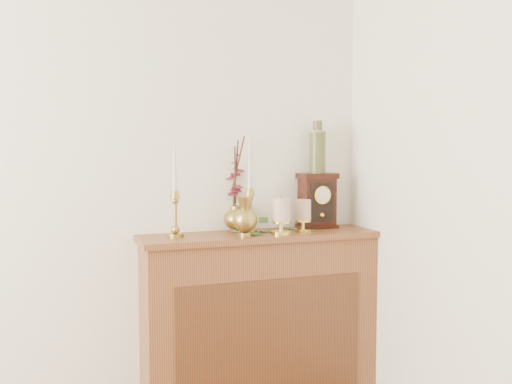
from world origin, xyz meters
name	(u,v)px	position (x,y,z in m)	size (l,w,h in m)	color
console_shelf	(260,327)	(1.40, 2.10, 0.44)	(1.24, 0.34, 0.93)	brown
candlestick_left	(175,206)	(0.96, 2.09, 1.08)	(0.08, 0.08, 0.47)	#AB9544
candlestick_center	(250,203)	(1.35, 2.11, 1.08)	(0.08, 0.08, 0.47)	#AB9544
bud_vase	(245,217)	(1.28, 2.00, 1.03)	(0.12, 0.12, 0.19)	#AB9544
ginger_jar	(235,188)	(1.31, 2.24, 1.15)	(0.20, 0.22, 0.49)	#AB9544
pillar_candle_left	(281,214)	(1.47, 2.00, 1.03)	(0.10, 0.10, 0.20)	gold
pillar_candle_right	(303,214)	(1.62, 2.06, 1.02)	(0.09, 0.09, 0.18)	gold
ivy_garland	(278,229)	(1.51, 2.13, 0.94)	(0.46, 0.19, 0.08)	#3E6F2A
mantel_clock	(317,201)	(1.75, 2.17, 1.08)	(0.20, 0.14, 0.30)	black
ceramic_vase	(317,150)	(1.75, 2.18, 1.35)	(0.09, 0.09, 0.28)	#1B3727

